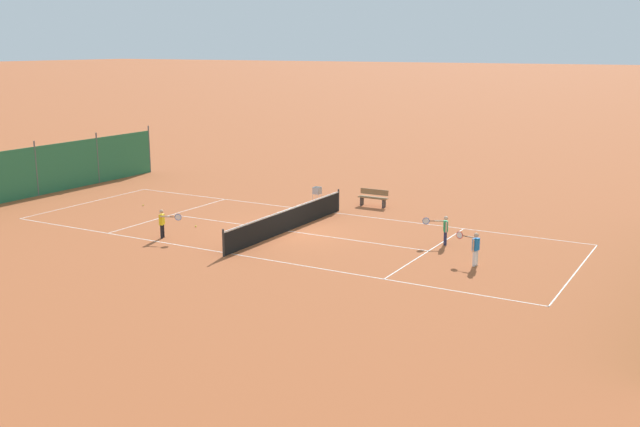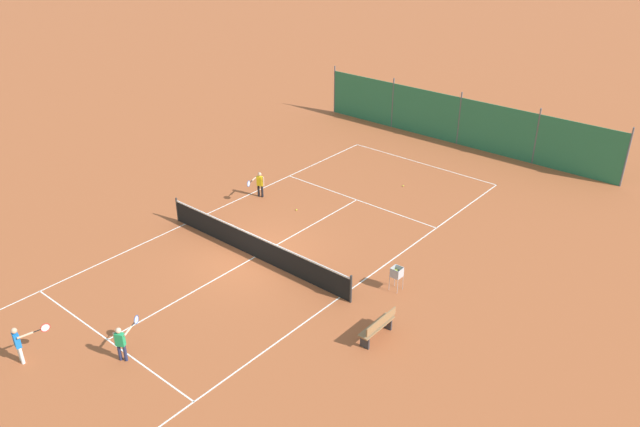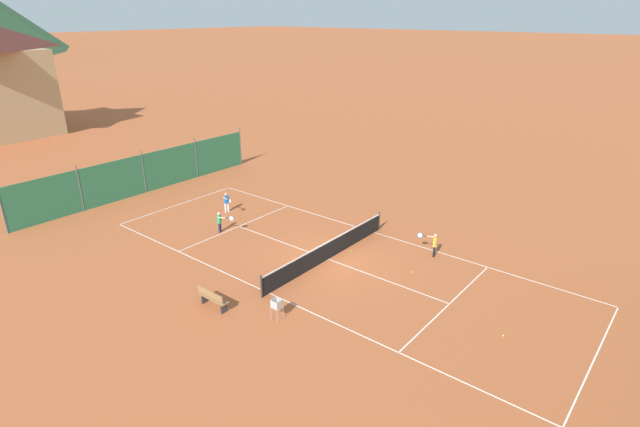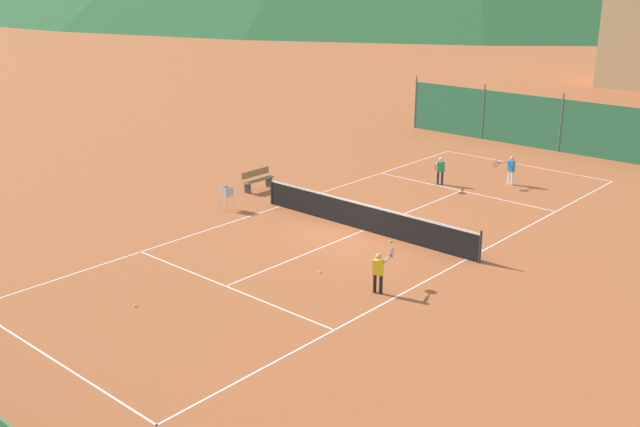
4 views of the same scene
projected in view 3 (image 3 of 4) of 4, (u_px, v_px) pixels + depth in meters
The scene contains 12 objects.
ground_plane at pixel (328, 259), 24.40m from camera, with size 600.00×600.00×0.00m, color #A8542D.
court_line_markings at pixel (328, 259), 24.40m from camera, with size 8.25×23.85×0.01m.
tennis_net at pixel (328, 250), 24.21m from camera, with size 9.18×0.08×1.06m.
windscreen_fence_far at pixel (144, 174), 32.93m from camera, with size 17.28×0.08×2.90m.
player_far_baseline at pixel (434, 243), 24.46m from camera, with size 0.39×1.04×1.19m.
player_near_baseline at pixel (227, 201), 29.84m from camera, with size 0.58×0.98×1.22m.
player_near_service at pixel (220, 221), 27.13m from camera, with size 0.47×1.01×1.17m.
tennis_ball_far_corner at pixel (412, 272), 23.12m from camera, with size 0.07×0.07×0.07m, color #CCE033.
tennis_ball_mid_court at pixel (503, 336), 18.59m from camera, with size 0.07×0.07×0.07m, color #CCE033.
tennis_ball_by_net_right at pixel (351, 251), 25.18m from camera, with size 0.07×0.07×0.07m, color #CCE033.
ball_hopper at pixel (277, 305), 19.40m from camera, with size 0.36×0.36×0.89m.
courtside_bench at pixel (213, 298), 20.23m from camera, with size 0.36×1.50×0.84m.
Camera 3 is at (-17.18, -13.37, 11.25)m, focal length 28.00 mm.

